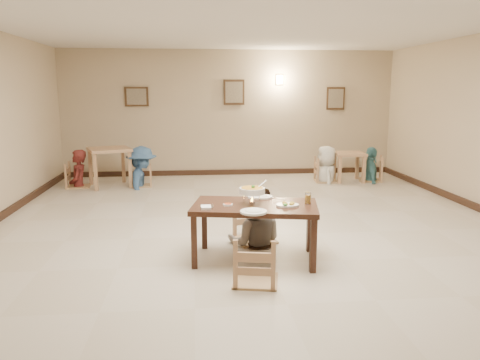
{
  "coord_description": "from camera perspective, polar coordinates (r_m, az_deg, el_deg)",
  "views": [
    {
      "loc": [
        -0.86,
        -6.37,
        2.03
      ],
      "look_at": [
        -0.26,
        -0.25,
        0.86
      ],
      "focal_mm": 35.0,
      "sensor_mm": 36.0,
      "label": 1
    }
  ],
  "objects": [
    {
      "name": "bg_diner_a",
      "position": [
        10.5,
        -19.3,
        3.5
      ],
      "size": [
        0.44,
        0.62,
        1.61
      ],
      "primitive_type": "imported",
      "rotation": [
        0.0,
        0.0,
        4.8
      ],
      "color": "maroon",
      "rests_on": "floor"
    },
    {
      "name": "floor",
      "position": [
        6.75,
        2.04,
        -6.73
      ],
      "size": [
        10.0,
        10.0,
        0.0
      ],
      "primitive_type": "plane",
      "color": "#BFB2A0",
      "rests_on": "ground"
    },
    {
      "name": "bg_chair_rr",
      "position": [
        11.08,
        15.71,
        2.62
      ],
      "size": [
        0.5,
        0.5,
        1.07
      ],
      "rotation": [
        0.0,
        0.0,
        -1.89
      ],
      "color": "tan",
      "rests_on": "floor"
    },
    {
      "name": "wall_front",
      "position": [
        1.71,
        25.41,
        -8.43
      ],
      "size": [
        10.0,
        0.0,
        10.0
      ],
      "primitive_type": "plane",
      "rotation": [
        -1.57,
        0.0,
        0.0
      ],
      "color": "tan",
      "rests_on": "floor"
    },
    {
      "name": "rice_plate_far",
      "position": [
        5.95,
        2.47,
        -2.05
      ],
      "size": [
        0.32,
        0.32,
        0.07
      ],
      "color": "white",
      "rests_on": "main_table"
    },
    {
      "name": "ceiling",
      "position": [
        6.5,
        2.23,
        19.36
      ],
      "size": [
        10.0,
        10.0,
        0.0
      ],
      "primitive_type": "plane",
      "color": "silver",
      "rests_on": "wall_back"
    },
    {
      "name": "napkin_cutlery",
      "position": [
        5.43,
        -4.13,
        -3.34
      ],
      "size": [
        0.15,
        0.24,
        0.03
      ],
      "color": "white",
      "rests_on": "main_table"
    },
    {
      "name": "bg_diner_b",
      "position": [
        10.22,
        -12.01,
        4.05
      ],
      "size": [
        0.65,
        1.13,
        1.74
      ],
      "primitive_type": "imported",
      "rotation": [
        0.0,
        0.0,
        1.58
      ],
      "color": "#3D6596",
      "rests_on": "floor"
    },
    {
      "name": "baseboard_back",
      "position": [
        11.55,
        -1.21,
        0.97
      ],
      "size": [
        8.0,
        0.06,
        0.12
      ],
      "primitive_type": "cube",
      "color": "black",
      "rests_on": "floor"
    },
    {
      "name": "bg_chair_lr",
      "position": [
        10.28,
        -11.92,
        1.63
      ],
      "size": [
        0.41,
        0.41,
        0.87
      ],
      "rotation": [
        0.0,
        0.0,
        -1.47
      ],
      "color": "tan",
      "rests_on": "floor"
    },
    {
      "name": "main_diner",
      "position": [
        6.18,
        1.93,
        -0.8
      ],
      "size": [
        0.85,
        0.71,
        1.58
      ],
      "primitive_type": "imported",
      "rotation": [
        0.0,
        0.0,
        2.99
      ],
      "color": "gray",
      "rests_on": "floor"
    },
    {
      "name": "drink_glass",
      "position": [
        5.69,
        8.28,
        -2.23
      ],
      "size": [
        0.07,
        0.07,
        0.14
      ],
      "color": "white",
      "rests_on": "main_table"
    },
    {
      "name": "bg_chair_rl",
      "position": [
        10.75,
        10.51,
        2.55
      ],
      "size": [
        0.49,
        0.49,
        1.05
      ],
      "rotation": [
        0.0,
        0.0,
        1.48
      ],
      "color": "tan",
      "rests_on": "floor"
    },
    {
      "name": "curry_warmer",
      "position": [
        5.59,
        1.5,
        -1.33
      ],
      "size": [
        0.35,
        0.31,
        0.28
      ],
      "color": "silver",
      "rests_on": "main_table"
    },
    {
      "name": "main_table",
      "position": [
        5.63,
        1.84,
        -3.78
      ],
      "size": [
        1.61,
        1.1,
        0.69
      ],
      "rotation": [
        0.0,
        0.0,
        -0.19
      ],
      "color": "#381E13",
      "rests_on": "floor"
    },
    {
      "name": "chair_far",
      "position": [
        6.36,
        1.82,
        -2.83
      ],
      "size": [
        0.5,
        0.5,
        1.07
      ],
      "rotation": [
        0.0,
        0.0,
        0.27
      ],
      "color": "tan",
      "rests_on": "floor"
    },
    {
      "name": "chili_dish",
      "position": [
        5.56,
        -1.49,
        -3.0
      ],
      "size": [
        0.12,
        0.12,
        0.02
      ],
      "color": "white",
      "rests_on": "main_table"
    },
    {
      "name": "fried_plate",
      "position": [
        5.55,
        5.8,
        -2.99
      ],
      "size": [
        0.27,
        0.27,
        0.06
      ],
      "color": "white",
      "rests_on": "main_table"
    },
    {
      "name": "bg_table_left",
      "position": [
        10.39,
        -15.63,
        3.0
      ],
      "size": [
        1.07,
        1.07,
        0.83
      ],
      "rotation": [
        0.0,
        0.0,
        0.35
      ],
      "color": "tan",
      "rests_on": "floor"
    },
    {
      "name": "wall_back",
      "position": [
        11.42,
        -1.25,
        8.13
      ],
      "size": [
        10.0,
        0.0,
        10.0
      ],
      "primitive_type": "plane",
      "rotation": [
        1.57,
        0.0,
        0.0
      ],
      "color": "tan",
      "rests_on": "floor"
    },
    {
      "name": "bg_chair_ll",
      "position": [
        10.54,
        -19.2,
        1.85
      ],
      "size": [
        0.47,
        0.47,
        1.0
      ],
      "rotation": [
        0.0,
        0.0,
        1.63
      ],
      "color": "tan",
      "rests_on": "floor"
    },
    {
      "name": "picture_c",
      "position": [
        11.85,
        11.58,
        9.71
      ],
      "size": [
        0.45,
        0.04,
        0.55
      ],
      "color": "#382516",
      "rests_on": "wall_back"
    },
    {
      "name": "wall_sconce",
      "position": [
        11.52,
        4.84,
        12.1
      ],
      "size": [
        0.16,
        0.05,
        0.22
      ],
      "primitive_type": "cube",
      "color": "#FFD88C",
      "rests_on": "wall_back"
    },
    {
      "name": "chair_near",
      "position": [
        5.0,
        1.95,
        -7.04
      ],
      "size": [
        0.47,
        0.47,
        1.0
      ],
      "rotation": [
        0.0,
        0.0,
        2.94
      ],
      "color": "tan",
      "rests_on": "floor"
    },
    {
      "name": "bg_table_right",
      "position": [
        10.91,
        13.15,
        2.6
      ],
      "size": [
        0.71,
        0.71,
        0.66
      ],
      "rotation": [
        0.0,
        0.0,
        -0.07
      ],
      "color": "tan",
      "rests_on": "floor"
    },
    {
      "name": "picture_a",
      "position": [
        11.41,
        -12.5,
        9.89
      ],
      "size": [
        0.55,
        0.04,
        0.45
      ],
      "color": "#382516",
      "rests_on": "wall_back"
    },
    {
      "name": "bg_diner_d",
      "position": [
        11.05,
        15.78,
        3.9
      ],
      "size": [
        0.53,
        0.97,
        1.56
      ],
      "primitive_type": "imported",
      "rotation": [
        0.0,
        0.0,
        1.4
      ],
      "color": "teal",
      "rests_on": "floor"
    },
    {
      "name": "bg_diner_c",
      "position": [
        10.71,
        10.57,
        4.09
      ],
      "size": [
        0.56,
        0.82,
        1.63
      ],
      "primitive_type": "imported",
      "rotation": [
        0.0,
        0.0,
        4.66
      ],
      "color": "silver",
      "rests_on": "floor"
    },
    {
      "name": "picture_b",
      "position": [
        11.37,
        -0.73,
        10.65
      ],
      "size": [
        0.5,
        0.04,
        0.6
      ],
      "color": "#382516",
      "rests_on": "wall_back"
    },
    {
      "name": "rice_plate_near",
      "position": [
        5.23,
        1.66,
        -3.85
      ],
      "size": [
        0.3,
        0.3,
        0.07
      ],
      "color": "white",
      "rests_on": "main_table"
    }
  ]
}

